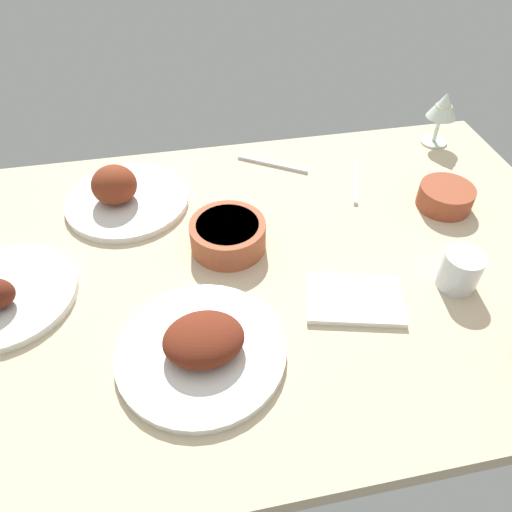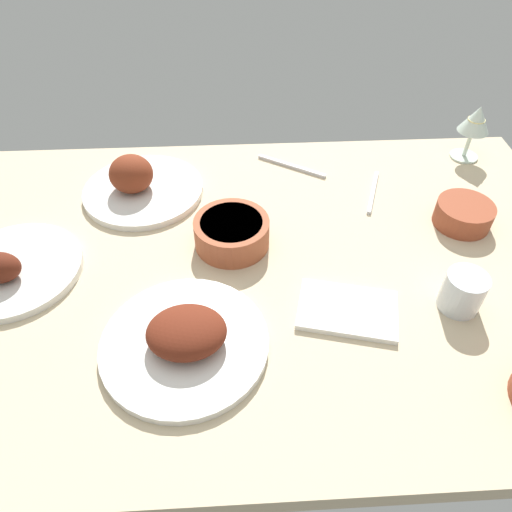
# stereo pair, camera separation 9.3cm
# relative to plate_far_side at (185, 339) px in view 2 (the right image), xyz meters

# --- Properties ---
(dining_table) EXTENTS (1.40, 0.90, 0.04)m
(dining_table) POSITION_rel_plate_far_side_xyz_m (0.13, 0.19, -0.04)
(dining_table) COLOR #C6B28E
(dining_table) RESTS_ON ground
(plate_far_side) EXTENTS (0.29, 0.29, 0.07)m
(plate_far_side) POSITION_rel_plate_far_side_xyz_m (0.00, 0.00, 0.00)
(plate_far_side) COLOR silver
(plate_far_side) RESTS_ON dining_table
(plate_near_viewer) EXTENTS (0.28, 0.28, 0.10)m
(plate_near_viewer) POSITION_rel_plate_far_side_xyz_m (-0.13, 0.44, 0.01)
(plate_near_viewer) COLOR silver
(plate_near_viewer) RESTS_ON dining_table
(plate_center_main) EXTENTS (0.26, 0.26, 0.07)m
(plate_center_main) POSITION_rel_plate_far_side_xyz_m (-0.35, 0.19, -0.01)
(plate_center_main) COLOR silver
(plate_center_main) RESTS_ON dining_table
(bowl_pasta) EXTENTS (0.12, 0.12, 0.05)m
(bowl_pasta) POSITION_rel_plate_far_side_xyz_m (0.58, 0.29, 0.01)
(bowl_pasta) COLOR brown
(bowl_pasta) RESTS_ON dining_table
(bowl_sauce) EXTENTS (0.15, 0.15, 0.06)m
(bowl_sauce) POSITION_rel_plate_far_side_xyz_m (0.08, 0.25, 0.01)
(bowl_sauce) COLOR #A35133
(bowl_sauce) RESTS_ON dining_table
(wine_glass) EXTENTS (0.08, 0.08, 0.14)m
(wine_glass) POSITION_rel_plate_far_side_xyz_m (0.69, 0.55, 0.08)
(wine_glass) COLOR silver
(wine_glass) RESTS_ON dining_table
(water_tumbler) EXTENTS (0.07, 0.07, 0.08)m
(water_tumbler) POSITION_rel_plate_far_side_xyz_m (0.49, 0.06, 0.02)
(water_tumbler) COLOR silver
(water_tumbler) RESTS_ON dining_table
(folded_napkin) EXTENTS (0.20, 0.15, 0.01)m
(folded_napkin) POSITION_rel_plate_far_side_xyz_m (0.29, 0.06, -0.02)
(folded_napkin) COLOR white
(folded_napkin) RESTS_ON dining_table
(fork_loose) EXTENTS (0.16, 0.11, 0.01)m
(fork_loose) POSITION_rel_plate_far_side_xyz_m (0.24, 0.53, -0.02)
(fork_loose) COLOR silver
(fork_loose) RESTS_ON dining_table
(spoon_loose) EXTENTS (0.06, 0.16, 0.01)m
(spoon_loose) POSITION_rel_plate_far_side_xyz_m (0.42, 0.41, -0.02)
(spoon_loose) COLOR silver
(spoon_loose) RESTS_ON dining_table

